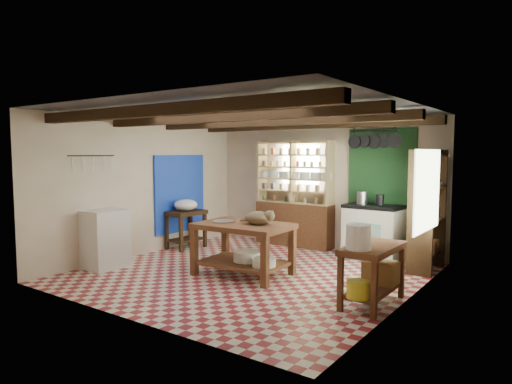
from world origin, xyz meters
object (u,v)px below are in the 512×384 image
Objects in this scene: stove at (374,232)px; white_cabinet at (105,239)px; prep_table at (186,230)px; right_counter at (372,275)px; cat at (258,218)px; work_table at (243,249)px.

stove reaches higher than white_cabinet.
stove is 3.71m from prep_table.
stove is at bearing 111.10° from right_counter.
right_counter is (4.40, 0.81, -0.11)m from white_cabinet.
stove is at bearing 24.25° from prep_table.
cat reaches higher than white_cabinet.
stove is 2.51m from cat.
prep_table is (-3.45, -1.37, -0.11)m from stove.
stove is at bearing 45.28° from white_cabinet.
cat is (0.25, 0.06, 0.52)m from work_table.
work_table is 1.44× the size of stove.
cat is at bearing -111.53° from stove.
work_table is 1.36× the size of right_counter.
right_counter is 2.34× the size of cat.
cat is (2.42, -0.88, 0.55)m from prep_table.
cat reaches higher than work_table.
white_cabinet is (-2.19, -0.98, 0.08)m from work_table.
right_counter is 2.05m from cat.
white_cabinet is at bearing -158.62° from work_table.
work_table is 2.40m from white_cabinet.
work_table is 3.18× the size of cat.
work_table is 2.36m from prep_table.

